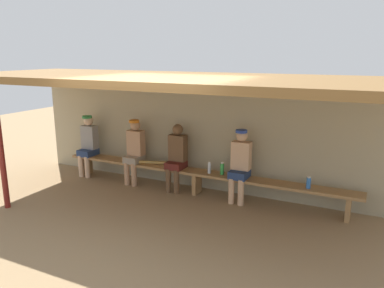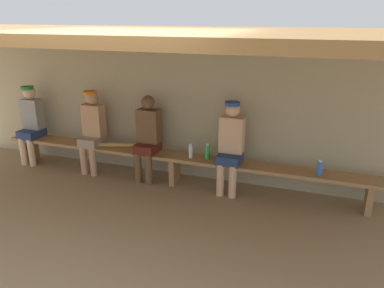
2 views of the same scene
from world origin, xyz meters
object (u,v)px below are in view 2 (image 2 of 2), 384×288
at_px(bench, 175,159).
at_px(player_shirtless_tan, 92,128).
at_px(player_near_post, 31,121).
at_px(water_bottle_clear, 191,151).
at_px(player_in_blue, 148,135).
at_px(water_bottle_orange, 207,151).
at_px(water_bottle_blue, 320,168).
at_px(baseball_bat, 112,145).
at_px(player_in_red, 231,143).

xyz_separation_m(bench, player_shirtless_tan, (-1.44, 0.00, 0.36)).
distance_m(player_near_post, water_bottle_clear, 2.95).
bearing_deg(player_in_blue, bench, -0.40).
bearing_deg(bench, player_shirtless_tan, 179.86).
xyz_separation_m(bench, water_bottle_orange, (0.51, 0.03, 0.18)).
bearing_deg(water_bottle_blue, player_shirtless_tan, 179.30).
height_order(bench, player_in_blue, player_in_blue).
relative_size(bench, player_in_blue, 4.49).
distance_m(bench, player_near_post, 2.70).
bearing_deg(player_in_blue, water_bottle_orange, 1.33).
distance_m(player_in_blue, water_bottle_blue, 2.55).
distance_m(water_bottle_blue, water_bottle_orange, 1.59).
bearing_deg(player_near_post, player_in_blue, -0.01).
height_order(player_near_post, player_in_blue, player_near_post).
xyz_separation_m(player_near_post, water_bottle_clear, (2.94, -0.03, -0.18)).
xyz_separation_m(player_near_post, baseball_bat, (1.58, -0.00, -0.25)).
bearing_deg(water_bottle_orange, bench, -177.17).
xyz_separation_m(water_bottle_blue, baseball_bat, (-3.19, 0.04, -0.07)).
bearing_deg(player_in_red, water_bottle_orange, 176.50).
xyz_separation_m(player_near_post, player_in_blue, (2.23, -0.00, -0.02)).
bearing_deg(player_in_blue, water_bottle_blue, -0.96).
relative_size(player_in_blue, water_bottle_blue, 6.40).
relative_size(bench, baseball_bat, 6.67).
distance_m(player_in_blue, water_bottle_orange, 0.97).
distance_m(player_in_red, player_near_post, 3.54).
height_order(bench, player_in_red, player_in_red).
bearing_deg(baseball_bat, water_bottle_orange, -17.25).
distance_m(player_near_post, baseball_bat, 1.60).
bearing_deg(baseball_bat, player_in_blue, -17.88).
distance_m(player_shirtless_tan, baseball_bat, 0.43).
distance_m(water_bottle_clear, water_bottle_orange, 0.25).
xyz_separation_m(water_bottle_clear, baseball_bat, (-1.36, 0.03, -0.07)).
distance_m(player_shirtless_tan, water_bottle_blue, 3.54).
xyz_separation_m(player_shirtless_tan, player_in_blue, (0.99, -0.00, -0.02)).
bearing_deg(water_bottle_blue, player_near_post, 179.48).
distance_m(player_shirtless_tan, water_bottle_clear, 1.72).
relative_size(player_near_post, water_bottle_blue, 6.45).
bearing_deg(bench, player_in_red, 0.23).
bearing_deg(player_in_blue, player_in_red, 0.02).
distance_m(water_bottle_clear, water_bottle_blue, 1.83).
height_order(bench, water_bottle_orange, water_bottle_orange).
height_order(water_bottle_orange, baseball_bat, water_bottle_orange).
bearing_deg(player_in_red, water_bottle_blue, -2.02).
height_order(player_shirtless_tan, player_in_blue, player_shirtless_tan).
bearing_deg(water_bottle_blue, baseball_bat, 179.29).
relative_size(player_in_red, player_near_post, 1.00).
distance_m(bench, water_bottle_orange, 0.55).
height_order(player_near_post, baseball_bat, player_near_post).
bearing_deg(baseball_bat, water_bottle_clear, -19.25).
xyz_separation_m(bench, player_in_red, (0.87, 0.00, 0.36)).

